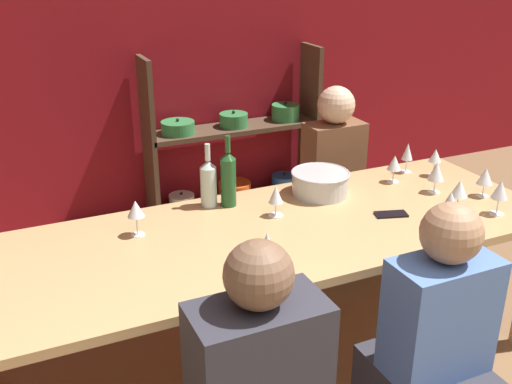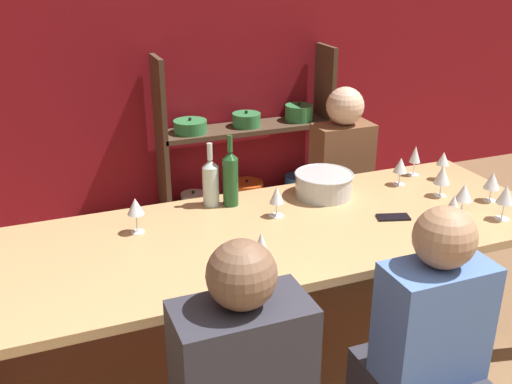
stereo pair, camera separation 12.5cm
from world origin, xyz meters
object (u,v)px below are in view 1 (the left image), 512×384
object	(u,v)px
wine_glass_red_a	(450,200)
wine_glass_white_c	(435,157)
mixing_bowl	(320,182)
wine_glass_red_d	(436,172)
wine_bottle_green	(208,182)
wine_glass_empty_b	(485,177)
person_near_a	(432,372)
wine_glass_white_b	(136,210)
wine_bottle_dark	(228,178)
shelf_unit	(235,153)
wine_glass_white_d	(500,191)
wine_glass_red_f	(267,245)
dining_table	(265,246)
wine_glass_empty_a	(394,163)
wine_glass_red_e	(459,189)
person_far_a	(331,198)
wine_glass_white_a	(407,153)
wine_glass_red_b	(276,196)
cell_phone	(391,214)

from	to	relation	value
wine_glass_red_a	wine_glass_white_c	bearing A→B (deg)	56.91
mixing_bowl	wine_glass_red_d	bearing A→B (deg)	-22.25
wine_bottle_green	wine_glass_red_a	distance (m)	1.13
wine_glass_empty_b	person_near_a	xyz separation A→B (m)	(-0.82, -0.66, -0.44)
wine_glass_white_b	wine_glass_empty_b	size ratio (longest dim) A/B	1.09
wine_glass_red_d	wine_glass_red_a	bearing A→B (deg)	-118.94
wine_bottle_dark	shelf_unit	bearing A→B (deg)	66.48
mixing_bowl	wine_glass_white_c	world-z (taller)	wine_glass_white_c
wine_bottle_dark	wine_glass_red_d	bearing A→B (deg)	-15.70
wine_bottle_green	wine_glass_white_d	distance (m)	1.37
wine_glass_white_d	wine_glass_red_f	size ratio (longest dim) A/B	0.97
mixing_bowl	wine_glass_red_a	size ratio (longest dim) A/B	2.10
dining_table	wine_glass_white_d	distance (m)	1.13
wine_glass_empty_a	wine_glass_white_d	xyz separation A→B (m)	(0.20, -0.54, 0.01)
wine_glass_red_e	wine_glass_red_f	size ratio (longest dim) A/B	0.88
wine_bottle_dark	person_far_a	distance (m)	1.10
person_far_a	shelf_unit	bearing A→B (deg)	-79.69
person_near_a	person_far_a	world-z (taller)	person_far_a
wine_glass_white_a	wine_glass_red_e	distance (m)	0.53
wine_glass_white_b	wine_glass_white_c	distance (m)	1.66
dining_table	wine_glass_red_b	bearing A→B (deg)	48.14
dining_table	wine_glass_red_f	distance (m)	0.41
wine_bottle_green	wine_glass_empty_b	distance (m)	1.38
dining_table	wine_bottle_green	world-z (taller)	wine_bottle_green
wine_glass_empty_a	cell_phone	xyz separation A→B (m)	(-0.26, -0.34, -0.10)
dining_table	wine_glass_white_d	world-z (taller)	wine_glass_white_d
wine_glass_red_a	wine_glass_red_f	size ratio (longest dim) A/B	0.81
wine_glass_white_b	wine_glass_red_f	distance (m)	0.65
wine_glass_empty_b	shelf_unit	bearing A→B (deg)	104.78
wine_glass_white_b	wine_glass_red_b	size ratio (longest dim) A/B	1.09
shelf_unit	person_far_a	bearing A→B (deg)	-79.69
dining_table	wine_bottle_green	size ratio (longest dim) A/B	8.63
wine_glass_white_d	wine_glass_red_e	distance (m)	0.18
wine_glass_white_b	wine_glass_red_f	world-z (taller)	wine_glass_red_f
wine_glass_empty_a	person_far_a	world-z (taller)	person_far_a
shelf_unit	mixing_bowl	distance (m)	1.69
shelf_unit	dining_table	distance (m)	2.02
person_near_a	wine_glass_empty_a	bearing A→B (deg)	62.53
wine_glass_red_a	wine_glass_empty_b	bearing A→B (deg)	22.65
shelf_unit	wine_glass_white_d	xyz separation A→B (m)	(0.43, -2.19, 0.44)
mixing_bowl	wine_glass_empty_a	size ratio (longest dim) A/B	1.99
wine_glass_empty_b	wine_glass_red_e	distance (m)	0.25
wine_glass_red_e	wine_glass_empty_a	bearing A→B (deg)	97.75
wine_bottle_green	wine_glass_white_d	xyz separation A→B (m)	(1.20, -0.65, -0.00)
wine_glass_white_d	person_far_a	world-z (taller)	person_far_a
mixing_bowl	person_near_a	xyz separation A→B (m)	(-0.08, -1.02, -0.40)
wine_glass_white_b	person_near_a	xyz separation A→B (m)	(0.88, -0.95, -0.45)
mixing_bowl	wine_glass_white_a	distance (m)	0.60
wine_glass_empty_a	shelf_unit	bearing A→B (deg)	97.99
wine_glass_white_b	wine_glass_red_d	distance (m)	1.51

